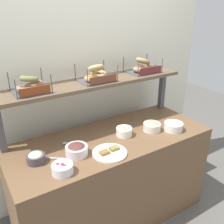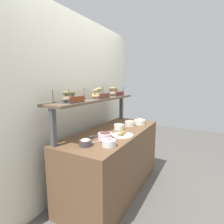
# 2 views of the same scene
# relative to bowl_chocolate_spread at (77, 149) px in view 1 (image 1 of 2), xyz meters

# --- Properties ---
(ground_plane) EXTENTS (8.00, 8.00, 0.00)m
(ground_plane) POSITION_rel_bowl_chocolate_spread_xyz_m (0.35, 0.08, -0.90)
(ground_plane) COLOR #595651
(back_wall) EXTENTS (2.92, 0.06, 2.40)m
(back_wall) POSITION_rel_bowl_chocolate_spread_xyz_m (0.35, 0.63, 0.30)
(back_wall) COLOR white
(back_wall) RESTS_ON ground_plane
(deli_counter) EXTENTS (1.72, 0.70, 0.85)m
(deli_counter) POSITION_rel_bowl_chocolate_spread_xyz_m (0.35, 0.08, -0.47)
(deli_counter) COLOR brown
(deli_counter) RESTS_ON ground_plane
(shelf_riser_right) EXTENTS (0.05, 0.05, 0.40)m
(shelf_riser_right) POSITION_rel_bowl_chocolate_spread_xyz_m (1.15, 0.35, 0.15)
(shelf_riser_right) COLOR #4C4C51
(shelf_riser_right) RESTS_ON deli_counter
(upper_shelf) EXTENTS (1.68, 0.32, 0.03)m
(upper_shelf) POSITION_rel_bowl_chocolate_spread_xyz_m (0.35, 0.35, 0.37)
(upper_shelf) COLOR brown
(upper_shelf) RESTS_ON shelf_riser_left
(bowl_chocolate_spread) EXTENTS (0.17, 0.17, 0.09)m
(bowl_chocolate_spread) POSITION_rel_bowl_chocolate_spread_xyz_m (0.00, 0.00, 0.00)
(bowl_chocolate_spread) COLOR white
(bowl_chocolate_spread) RESTS_ON deli_counter
(bowl_scallion_spread) EXTENTS (0.16, 0.16, 0.09)m
(bowl_scallion_spread) POSITION_rel_bowl_chocolate_spread_xyz_m (0.89, -0.10, -0.00)
(bowl_scallion_spread) COLOR white
(bowl_scallion_spread) RESTS_ON deli_counter
(bowl_fruit_salad) EXTENTS (0.14, 0.14, 0.08)m
(bowl_fruit_salad) POSITION_rel_bowl_chocolate_spread_xyz_m (0.47, 0.05, -0.01)
(bowl_fruit_salad) COLOR white
(bowl_fruit_salad) RESTS_ON deli_counter
(bowl_tuna_salad) EXTENTS (0.13, 0.13, 0.08)m
(bowl_tuna_salad) POSITION_rel_bowl_chocolate_spread_xyz_m (-0.29, 0.07, -0.01)
(bowl_tuna_salad) COLOR #453E48
(bowl_tuna_salad) RESTS_ON deli_counter
(bowl_lox_spread) EXTENTS (0.15, 0.15, 0.09)m
(bowl_lox_spread) POSITION_rel_bowl_chocolate_spread_xyz_m (0.73, -0.00, -0.00)
(bowl_lox_spread) COLOR silver
(bowl_lox_spread) RESTS_ON deli_counter
(bowl_beet_salad) EXTENTS (0.14, 0.14, 0.07)m
(bowl_beet_salad) POSITION_rel_bowl_chocolate_spread_xyz_m (-0.17, -0.15, -0.01)
(bowl_beet_salad) COLOR white
(bowl_beet_salad) RESTS_ON deli_counter
(serving_plate_white) EXTENTS (0.26, 0.26, 0.04)m
(serving_plate_white) POSITION_rel_bowl_chocolate_spread_xyz_m (0.21, -0.12, -0.03)
(serving_plate_white) COLOR white
(serving_plate_white) RESTS_ON deli_counter
(serving_spoon_near_plate) EXTENTS (0.15, 0.12, 0.01)m
(serving_spoon_near_plate) POSITION_rel_bowl_chocolate_spread_xyz_m (0.02, 0.17, -0.04)
(serving_spoon_near_plate) COLOR #B7B7BC
(serving_spoon_near_plate) RESTS_ON deli_counter
(serving_spoon_by_edge) EXTENTS (0.15, 0.12, 0.01)m
(serving_spoon_by_edge) POSITION_rel_bowl_chocolate_spread_xyz_m (-0.20, 0.06, -0.04)
(serving_spoon_by_edge) COLOR #B7B7BC
(serving_spoon_by_edge) RESTS_ON deli_counter
(bagel_basket_poppy) EXTENTS (0.28, 0.25, 0.14)m
(bagel_basket_poppy) POSITION_rel_bowl_chocolate_spread_xyz_m (-0.19, 0.35, 0.43)
(bagel_basket_poppy) COLOR #4C4C51
(bagel_basket_poppy) RESTS_ON upper_shelf
(bagel_basket_sesame) EXTENTS (0.30, 0.25, 0.16)m
(bagel_basket_sesame) POSITION_rel_bowl_chocolate_spread_xyz_m (0.37, 0.34, 0.43)
(bagel_basket_sesame) COLOR #4C4C51
(bagel_basket_sesame) RESTS_ON upper_shelf
(bagel_basket_everything) EXTENTS (0.30, 0.26, 0.15)m
(bagel_basket_everything) POSITION_rel_bowl_chocolate_spread_xyz_m (0.89, 0.36, 0.43)
(bagel_basket_everything) COLOR #4C4C51
(bagel_basket_everything) RESTS_ON upper_shelf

